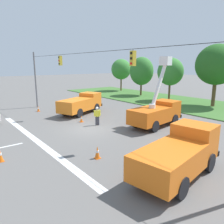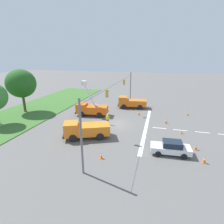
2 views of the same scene
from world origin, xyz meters
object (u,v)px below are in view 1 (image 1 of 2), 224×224
at_px(utility_truck_bucket_lift, 157,112).
at_px(tree_west, 141,71).
at_px(road_worker, 97,115).
at_px(traffic_cone_far_right, 38,109).
at_px(tree_east, 217,65).
at_px(traffic_cone_near_bucket, 97,152).
at_px(utility_truck_support_far, 180,153).
at_px(tree_far_west, 121,69).
at_px(traffic_cone_lane_edge_a, 0,155).
at_px(tree_centre, 170,72).
at_px(traffic_cone_mid_right, 81,119).
at_px(utility_truck_support_near, 81,103).
at_px(traffic_cone_lane_edge_b, 173,137).

bearing_deg(utility_truck_bucket_lift, tree_west, 138.52).
height_order(road_worker, traffic_cone_far_right, road_worker).
distance_m(tree_east, traffic_cone_near_bucket, 22.77).
bearing_deg(traffic_cone_near_bucket, tree_west, 129.12).
distance_m(utility_truck_bucket_lift, utility_truck_support_far, 9.35).
distance_m(tree_far_west, utility_truck_support_far, 36.90).
bearing_deg(traffic_cone_far_right, utility_truck_support_far, 0.32).
xyz_separation_m(tree_east, traffic_cone_lane_edge_a, (0.93, -26.57, -5.18)).
bearing_deg(tree_centre, tree_far_west, 169.89).
xyz_separation_m(traffic_cone_near_bucket, traffic_cone_lane_edge_a, (-3.18, -4.78, 0.02)).
xyz_separation_m(tree_centre, traffic_cone_mid_right, (2.68, -17.40, -4.22)).
bearing_deg(tree_far_west, utility_truck_support_near, -52.19).
xyz_separation_m(tree_centre, traffic_cone_near_bucket, (10.83, -21.04, -4.14)).
bearing_deg(utility_truck_support_near, traffic_cone_mid_right, -30.76).
xyz_separation_m(road_worker, traffic_cone_near_bucket, (6.21, -4.25, -0.60)).
distance_m(traffic_cone_lane_edge_b, traffic_cone_far_right, 17.23).
relative_size(tree_west, traffic_cone_lane_edge_a, 8.43).
relative_size(utility_truck_bucket_lift, road_worker, 3.59).
bearing_deg(utility_truck_bucket_lift, tree_centre, 123.12).
distance_m(tree_west, traffic_cone_lane_edge_b, 24.64).
relative_size(traffic_cone_lane_edge_a, traffic_cone_lane_edge_b, 1.30).
bearing_deg(utility_truck_support_near, tree_far_west, 127.81).
bearing_deg(utility_truck_support_far, traffic_cone_lane_edge_a, -137.03).
relative_size(utility_truck_bucket_lift, traffic_cone_far_right, 9.20).
distance_m(utility_truck_bucket_lift, traffic_cone_mid_right, 7.40).
bearing_deg(tree_east, traffic_cone_near_bucket, -79.32).
height_order(utility_truck_support_near, utility_truck_support_far, utility_truck_support_far).
xyz_separation_m(utility_truck_support_near, road_worker, (5.35, -1.43, -0.19)).
distance_m(road_worker, traffic_cone_lane_edge_b, 7.41).
bearing_deg(utility_truck_bucket_lift, traffic_cone_near_bucket, -72.78).
height_order(tree_far_west, tree_east, tree_east).
distance_m(tree_centre, utility_truck_bucket_lift, 15.35).
xyz_separation_m(traffic_cone_near_bucket, traffic_cone_lane_edge_b, (0.87, 6.31, -0.09)).
distance_m(tree_far_west, tree_east, 21.51).
relative_size(traffic_cone_near_bucket, traffic_cone_lane_edge_b, 1.25).
height_order(tree_west, tree_centre, tree_west).
bearing_deg(traffic_cone_near_bucket, traffic_cone_far_right, 172.55).
relative_size(utility_truck_bucket_lift, utility_truck_support_far, 1.03).
bearing_deg(tree_west, traffic_cone_lane_edge_b, -39.84).
xyz_separation_m(tree_east, traffic_cone_far_right, (-11.72, -19.72, -5.26)).
relative_size(tree_east, utility_truck_support_near, 1.28).
xyz_separation_m(utility_truck_support_far, traffic_cone_lane_edge_a, (-7.48, -6.96, -0.79)).
xyz_separation_m(tree_far_west, tree_west, (7.73, -1.79, -0.17)).
distance_m(tree_centre, traffic_cone_lane_edge_b, 19.28).
distance_m(tree_far_west, traffic_cone_far_right, 24.04).
distance_m(tree_west, utility_truck_support_near, 17.65).
distance_m(tree_far_west, traffic_cone_lane_edge_b, 31.87).
xyz_separation_m(utility_truck_bucket_lift, traffic_cone_lane_edge_a, (-0.55, -13.25, -0.94)).
bearing_deg(utility_truck_support_far, traffic_cone_mid_right, 173.31).
bearing_deg(utility_truck_support_near, tree_centre, 87.26).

